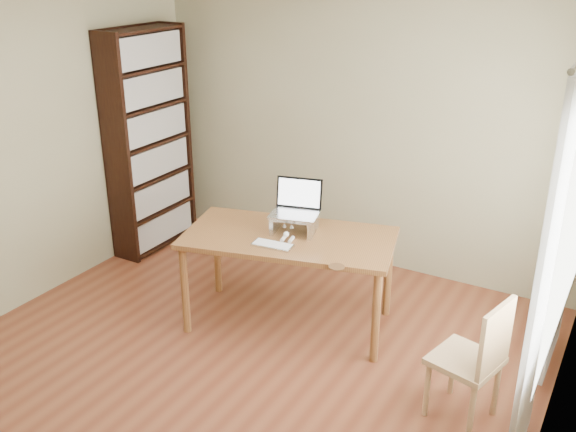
# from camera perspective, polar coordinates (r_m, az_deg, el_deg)

# --- Properties ---
(room) EXTENTS (4.04, 4.54, 2.64)m
(room) POSITION_cam_1_polar(r_m,az_deg,el_deg) (3.88, -6.85, 1.00)
(room) COLOR brown
(room) RESTS_ON ground
(bookshelf) EXTENTS (0.30, 0.90, 2.10)m
(bookshelf) POSITION_cam_1_polar(r_m,az_deg,el_deg) (6.22, -12.22, 6.48)
(bookshelf) COLOR black
(bookshelf) RESTS_ON ground
(curtains) EXTENTS (0.03, 1.90, 2.25)m
(curtains) POSITION_cam_1_polar(r_m,az_deg,el_deg) (3.98, 23.21, -2.22)
(curtains) COLOR silver
(curtains) RESTS_ON ground
(desk) EXTENTS (1.70, 1.14, 0.75)m
(desk) POSITION_cam_1_polar(r_m,az_deg,el_deg) (4.81, 0.08, -2.67)
(desk) COLOR brown
(desk) RESTS_ON ground
(laptop_stand) EXTENTS (0.32, 0.25, 0.13)m
(laptop_stand) POSITION_cam_1_polar(r_m,az_deg,el_deg) (4.81, 0.56, -0.51)
(laptop_stand) COLOR silver
(laptop_stand) RESTS_ON desk
(laptop) EXTENTS (0.40, 0.37, 0.25)m
(laptop) POSITION_cam_1_polar(r_m,az_deg,el_deg) (4.82, 0.93, 0.97)
(laptop) COLOR silver
(laptop) RESTS_ON laptop_stand
(keyboard) EXTENTS (0.31, 0.16, 0.02)m
(keyboard) POSITION_cam_1_polar(r_m,az_deg,el_deg) (4.61, -1.38, -2.59)
(keyboard) COLOR silver
(keyboard) RESTS_ON desk
(coaster) EXTENTS (0.11, 0.11, 0.01)m
(coaster) POSITION_cam_1_polar(r_m,az_deg,el_deg) (4.32, 4.34, -4.52)
(coaster) COLOR brown
(coaster) RESTS_ON desk
(cat) EXTENTS (0.23, 0.47, 0.13)m
(cat) POSITION_cam_1_polar(r_m,az_deg,el_deg) (4.84, 0.78, -0.67)
(cat) COLOR #413A33
(cat) RESTS_ON desk
(chair) EXTENTS (0.46, 0.46, 0.85)m
(chair) POSITION_cam_1_polar(r_m,az_deg,el_deg) (4.10, 16.45, -11.88)
(chair) COLOR tan
(chair) RESTS_ON ground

